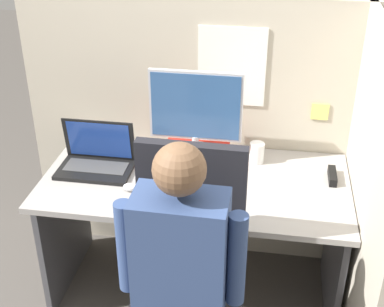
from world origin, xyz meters
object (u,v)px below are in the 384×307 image
at_px(stapler, 332,176).
at_px(carrot_toy, 199,204).
at_px(paper_box, 195,155).
at_px(office_chair, 186,285).
at_px(monitor, 196,110).
at_px(laptop, 96,160).
at_px(coffee_mug, 257,153).
at_px(person, 178,282).

height_order(stapler, carrot_toy, carrot_toy).
distance_m(paper_box, stapler, 0.70).
bearing_deg(stapler, office_chair, -130.62).
height_order(monitor, stapler, monitor).
relative_size(laptop, office_chair, 0.32).
bearing_deg(laptop, paper_box, 19.25).
relative_size(stapler, coffee_mug, 1.38).
xyz_separation_m(monitor, person, (0.09, -0.96, -0.25)).
bearing_deg(stapler, coffee_mug, 162.91).
bearing_deg(office_chair, stapler, 49.38).
height_order(office_chair, person, person).
bearing_deg(carrot_toy, stapler, 29.85).
xyz_separation_m(paper_box, coffee_mug, (0.32, 0.03, 0.03)).
relative_size(monitor, office_chair, 0.40).
xyz_separation_m(laptop, carrot_toy, (0.56, -0.26, -0.03)).
bearing_deg(stapler, carrot_toy, -150.15).
bearing_deg(coffee_mug, paper_box, -173.73).
bearing_deg(monitor, person, -84.75).
bearing_deg(monitor, stapler, -6.93).
xyz_separation_m(paper_box, office_chair, (0.09, -0.79, -0.16)).
bearing_deg(monitor, coffee_mug, 5.76).
bearing_deg(stapler, paper_box, 173.30).
bearing_deg(carrot_toy, paper_box, 101.03).
bearing_deg(office_chair, paper_box, 96.22).
bearing_deg(paper_box, person, -84.73).
xyz_separation_m(paper_box, monitor, (-0.00, 0.00, 0.26)).
distance_m(monitor, coffee_mug, 0.39).
distance_m(office_chair, coffee_mug, 0.87).
xyz_separation_m(monitor, carrot_toy, (0.08, -0.43, -0.26)).
distance_m(stapler, coffee_mug, 0.40).
distance_m(laptop, person, 0.97).
relative_size(monitor, laptop, 1.27).
xyz_separation_m(monitor, office_chair, (0.09, -0.79, -0.42)).
bearing_deg(coffee_mug, carrot_toy, -116.46).
height_order(monitor, coffee_mug, monitor).
bearing_deg(laptop, person, -54.28).
bearing_deg(carrot_toy, office_chair, -89.67).
height_order(laptop, coffee_mug, laptop).
relative_size(monitor, carrot_toy, 3.74).
bearing_deg(carrot_toy, monitor, 100.96).
bearing_deg(paper_box, carrot_toy, -78.97).
bearing_deg(person, carrot_toy, 90.46).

